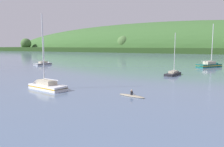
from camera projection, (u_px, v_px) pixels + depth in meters
name	position (u px, v px, depth m)	size (l,w,h in m)	color
far_shoreline_hill	(166.00, 51.00, 254.72)	(609.36, 143.30, 67.28)	#27431B
sailboat_near_mooring	(174.00, 74.00, 51.01)	(2.25, 6.69, 10.36)	#232328
sailboat_midwater_white	(44.00, 64.00, 78.12)	(2.32, 7.31, 10.54)	#ADB2BC
sailboat_far_left	(44.00, 87.00, 34.50)	(7.46, 3.12, 12.41)	white
sailboat_outer_reach	(211.00, 66.00, 70.03)	(7.26, 9.48, 14.65)	#0F564C
canoe_with_paddler	(132.00, 96.00, 29.33)	(4.03, 1.60, 1.02)	gray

